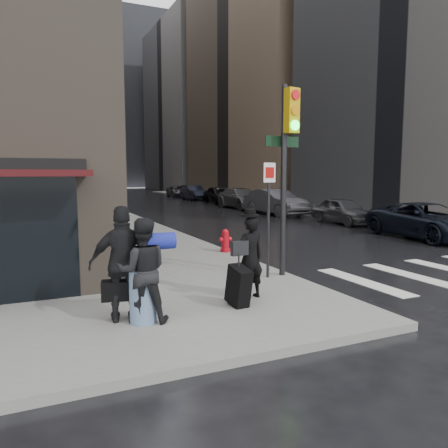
{
  "coord_description": "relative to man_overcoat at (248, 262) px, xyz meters",
  "views": [
    {
      "loc": [
        -3.91,
        -7.12,
        2.65
      ],
      "look_at": [
        0.84,
        3.38,
        1.3
      ],
      "focal_mm": 35.0,
      "sensor_mm": 36.0,
      "label": 1
    }
  ],
  "objects": [
    {
      "name": "fire_hydrant",
      "position": [
        1.8,
        5.0,
        -0.44
      ],
      "size": [
        0.4,
        0.32,
        0.73
      ],
      "rotation": [
        0.0,
        0.0,
        -0.01
      ],
      "color": "#B20B16",
      "rests_on": "ground"
    },
    {
      "name": "ground",
      "position": [
        0.0,
        -0.38,
        -0.91
      ],
      "size": [
        140.0,
        140.0,
        0.0
      ],
      "primitive_type": "plane",
      "color": "black",
      "rests_on": "ground"
    },
    {
      "name": "bldg_distant",
      "position": [
        6.0,
        77.62,
        15.09
      ],
      "size": [
        40.0,
        12.0,
        32.0
      ],
      "primitive_type": "cube",
      "color": "slate",
      "rests_on": "ground"
    },
    {
      "name": "traffic_light",
      "position": [
        1.73,
        1.41,
        2.18
      ],
      "size": [
        1.13,
        0.58,
        4.56
      ],
      "rotation": [
        0.0,
        0.0,
        0.16
      ],
      "color": "black",
      "rests_on": "ground"
    },
    {
      "name": "sidewalk_right",
      "position": [
        13.5,
        26.62,
        -0.84
      ],
      "size": [
        3.0,
        50.0,
        0.15
      ],
      "primitive_type": "cube",
      "color": "slate",
      "rests_on": "ground"
    },
    {
      "name": "parked_car_5",
      "position": [
        11.17,
        33.19,
        -0.19
      ],
      "size": [
        1.54,
        4.37,
        1.44
      ],
      "primitive_type": "imported",
      "rotation": [
        0.0,
        0.0,
        -0.01
      ],
      "color": "black",
      "rests_on": "ground"
    },
    {
      "name": "parked_car_4",
      "position": [
        11.48,
        27.57,
        -0.15
      ],
      "size": [
        2.13,
        4.59,
        1.52
      ],
      "primitive_type": "imported",
      "rotation": [
        0.0,
        0.0,
        -0.08
      ],
      "color": "black",
      "rests_on": "ground"
    },
    {
      "name": "bldg_right_mid",
      "position": [
        26.0,
        34.62,
        18.09
      ],
      "size": [
        22.0,
        22.0,
        38.0
      ],
      "primitive_type": "cube",
      "color": "#987A5E",
      "rests_on": "ground"
    },
    {
      "name": "bldg_right_far",
      "position": [
        26.0,
        57.62,
        11.59
      ],
      "size": [
        22.0,
        20.0,
        25.0
      ],
      "primitive_type": "cube",
      "color": "slate",
      "rests_on": "ground"
    },
    {
      "name": "man_greycoat",
      "position": [
        -2.47,
        -0.26,
        0.22
      ],
      "size": [
        1.22,
        0.67,
        1.96
      ],
      "rotation": [
        0.0,
        0.0,
        2.97
      ],
      "color": "black",
      "rests_on": "ground"
    },
    {
      "name": "parked_car_3",
      "position": [
        10.86,
        21.95,
        -0.15
      ],
      "size": [
        2.21,
        5.28,
        1.52
      ],
      "primitive_type": "imported",
      "rotation": [
        0.0,
        0.0,
        0.01
      ],
      "color": "#49494D",
      "rests_on": "ground"
    },
    {
      "name": "sidewalk_left",
      "position": [
        0.0,
        26.62,
        -0.84
      ],
      "size": [
        4.0,
        50.0,
        0.15
      ],
      "primitive_type": "cube",
      "color": "slate",
      "rests_on": "ground"
    },
    {
      "name": "parked_car_1",
      "position": [
        11.2,
        10.71,
        -0.22
      ],
      "size": [
        1.7,
        4.08,
        1.38
      ],
      "primitive_type": "imported",
      "rotation": [
        0.0,
        0.0,
        -0.02
      ],
      "color": "#45454A",
      "rests_on": "ground"
    },
    {
      "name": "parked_car_2",
      "position": [
        10.46,
        16.33,
        -0.1
      ],
      "size": [
        2.15,
        5.07,
        1.63
      ],
      "primitive_type": "imported",
      "rotation": [
        0.0,
        0.0,
        0.09
      ],
      "color": "#444449",
      "rests_on": "ground"
    },
    {
      "name": "man_jeans",
      "position": [
        -2.22,
        -0.46,
        0.12
      ],
      "size": [
        1.24,
        0.87,
        1.77
      ],
      "rotation": [
        0.0,
        0.0,
        2.93
      ],
      "color": "black",
      "rests_on": "ground"
    },
    {
      "name": "parked_car_0",
      "position": [
        10.82,
        5.09,
        -0.19
      ],
      "size": [
        2.87,
        5.41,
        1.45
      ],
      "primitive_type": "imported",
      "rotation": [
        0.0,
        0.0,
        -0.09
      ],
      "color": "black",
      "rests_on": "ground"
    },
    {
      "name": "man_overcoat",
      "position": [
        0.0,
        0.0,
        0.0
      ],
      "size": [
        0.94,
        0.98,
        1.83
      ],
      "rotation": [
        0.0,
        0.0,
        3.23
      ],
      "color": "black",
      "rests_on": "ground"
    },
    {
      "name": "parked_car_6",
      "position": [
        11.6,
        38.81,
        -0.25
      ],
      "size": [
        2.68,
        5.0,
        1.33
      ],
      "primitive_type": "imported",
      "rotation": [
        0.0,
        0.0,
        -0.1
      ],
      "color": "#4E4E53",
      "rests_on": "ground"
    }
  ]
}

